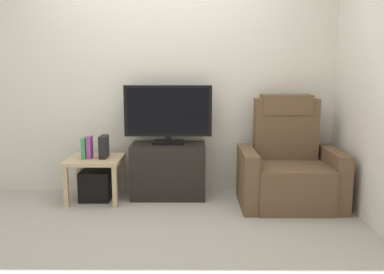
{
  "coord_description": "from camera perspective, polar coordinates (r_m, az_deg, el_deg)",
  "views": [
    {
      "loc": [
        0.34,
        -3.3,
        1.34
      ],
      "look_at": [
        0.32,
        0.5,
        0.7
      ],
      "focal_mm": 37.99,
      "sensor_mm": 36.0,
      "label": 1
    }
  ],
  "objects": [
    {
      "name": "ground_plane",
      "position": [
        3.57,
        -5.34,
        -12.49
      ],
      "size": [
        6.4,
        6.4,
        0.0
      ],
      "primitive_type": "plane",
      "color": "#9E998E"
    },
    {
      "name": "book_middle",
      "position": [
        4.25,
        -14.18,
        -1.42
      ],
      "size": [
        0.04,
        0.11,
        0.23
      ],
      "primitive_type": "cube",
      "color": "purple",
      "rests_on": "side_table"
    },
    {
      "name": "tv_stand",
      "position": [
        4.29,
        -3.32,
        -4.68
      ],
      "size": [
        0.77,
        0.42,
        0.57
      ],
      "color": "black",
      "rests_on": "ground"
    },
    {
      "name": "game_console",
      "position": [
        4.24,
        -12.27,
        -1.34
      ],
      "size": [
        0.07,
        0.2,
        0.23
      ],
      "primitive_type": "cube",
      "color": "black",
      "rests_on": "side_table"
    },
    {
      "name": "wall_back",
      "position": [
        4.44,
        -4.16,
        9.03
      ],
      "size": [
        6.4,
        0.06,
        2.6
      ],
      "primitive_type": "cube",
      "color": "beige",
      "rests_on": "ground"
    },
    {
      "name": "television",
      "position": [
        4.2,
        -3.39,
        3.36
      ],
      "size": [
        0.91,
        0.2,
        0.61
      ],
      "color": "black",
      "rests_on": "tv_stand"
    },
    {
      "name": "subwoofer_box",
      "position": [
        4.35,
        -13.28,
        -6.54
      ],
      "size": [
        0.31,
        0.31,
        0.31
      ],
      "primitive_type": "cube",
      "color": "black",
      "rests_on": "ground"
    },
    {
      "name": "recliner_armchair",
      "position": [
        4.16,
        13.43,
        -4.13
      ],
      "size": [
        0.98,
        0.78,
        1.08
      ],
      "rotation": [
        0.0,
        0.0,
        -0.04
      ],
      "color": "brown",
      "rests_on": "ground"
    },
    {
      "name": "book_leftmost",
      "position": [
        4.26,
        -14.85,
        -1.5
      ],
      "size": [
        0.04,
        0.13,
        0.21
      ],
      "primitive_type": "cube",
      "color": "#388C4C",
      "rests_on": "side_table"
    },
    {
      "name": "side_table",
      "position": [
        4.29,
        -13.39,
        -3.75
      ],
      "size": [
        0.54,
        0.54,
        0.44
      ],
      "color": "tan",
      "rests_on": "ground"
    }
  ]
}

